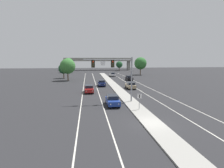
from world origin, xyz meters
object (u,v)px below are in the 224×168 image
car_receding_black (129,78)px  car_receding_silver (112,74)px  overhead_signal_mast (116,70)px  car_oncoming_navy (102,83)px  median_sign_post (139,99)px  tree_far_right_a (140,63)px  tree_far_right_c (119,65)px  tree_far_left_a (68,63)px  car_receding_tan (131,85)px  car_oncoming_red (89,89)px  tree_far_left_c (68,66)px  tree_far_left_b (64,69)px  car_oncoming_blue (113,100)px

car_receding_black → car_receding_silver: same height
overhead_signal_mast → car_receding_black: overhead_signal_mast is taller
car_oncoming_navy → car_receding_silver: 27.25m
median_sign_post → car_receding_silver: median_sign_post is taller
tree_far_right_a → car_receding_black: bearing=-114.9°
car_receding_black → tree_far_right_c: (4.97, 49.51, 2.86)m
tree_far_left_a → tree_far_right_c: tree_far_left_a is taller
tree_far_right_c → car_receding_tan: bearing=-97.2°
tree_far_right_c → tree_far_left_a: bearing=-158.6°
overhead_signal_mast → median_sign_post: (2.44, -5.11, -3.77)m
car_oncoming_red → tree_far_right_a: bearing=61.3°
car_oncoming_red → tree_far_left_c: tree_far_left_c is taller
tree_far_left_c → car_receding_black: bearing=-5.0°
tree_far_left_c → tree_far_left_b: (-2.28, 7.92, -1.18)m
tree_far_left_a → tree_far_right_a: bearing=-28.4°
overhead_signal_mast → tree_far_right_a: (18.70, 51.74, -0.27)m
overhead_signal_mast → median_sign_post: 6.80m
tree_far_left_a → tree_far_right_c: size_ratio=1.34×
car_oncoming_blue → tree_far_left_b: (-12.35, 42.49, 2.70)m
car_oncoming_blue → tree_far_left_c: 36.21m
overhead_signal_mast → tree_far_right_a: tree_far_right_a is taller
car_receding_black → tree_far_right_a: bearing=65.1°
car_oncoming_navy → tree_far_right_c: size_ratio=0.79×
car_oncoming_navy → tree_far_right_a: tree_far_right_a is taller
car_oncoming_blue → car_receding_black: (9.90, 32.82, 0.00)m
car_oncoming_red → tree_far_right_a: (22.99, 42.02, 4.26)m
car_oncoming_red → car_receding_black: (13.36, 21.29, 0.00)m
car_oncoming_navy → tree_far_left_b: bearing=119.4°
car_oncoming_navy → car_receding_tan: same height
car_receding_silver → tree_far_left_c: bearing=-141.9°
car_oncoming_blue → tree_far_left_c: tree_far_left_c is taller
tree_far_right_c → car_oncoming_navy: bearing=-103.7°
overhead_signal_mast → car_oncoming_blue: (-0.83, -1.80, -4.54)m
median_sign_post → car_receding_silver: size_ratio=0.49×
overhead_signal_mast → median_sign_post: overhead_signal_mast is taller
tree_far_right_a → tree_far_left_a: 37.36m
car_receding_silver → car_oncoming_blue: bearing=-97.5°
overhead_signal_mast → car_receding_black: 32.63m
tree_far_left_b → car_receding_black: bearing=-23.5°
car_oncoming_red → car_oncoming_navy: size_ratio=1.00×
median_sign_post → tree_far_left_a: 76.50m
car_oncoming_navy → car_receding_silver: (6.33, 26.51, 0.00)m
car_oncoming_blue → car_oncoming_red: 12.03m
car_receding_silver → median_sign_post: bearing=-93.3°
car_oncoming_navy → tree_far_left_a: size_ratio=0.59×
car_oncoming_blue → car_oncoming_red: bearing=106.7°
car_oncoming_blue → tree_far_right_c: size_ratio=0.79×
tree_far_left_b → tree_far_right_c: size_ratio=0.96×
median_sign_post → car_receding_black: 36.73m
car_oncoming_navy → tree_far_right_a: (19.68, 32.75, 4.26)m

